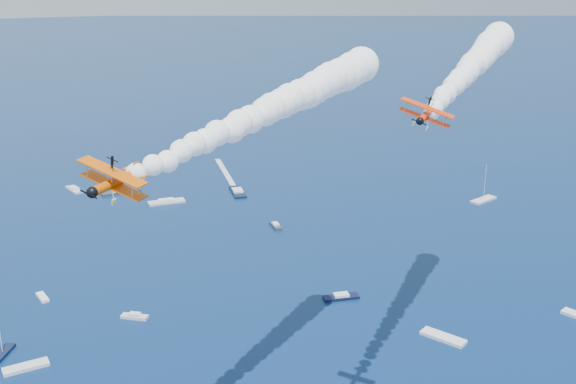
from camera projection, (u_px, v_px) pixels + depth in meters
name	position (u px, v px, depth m)	size (l,w,h in m)	color
biplane_lead	(425.00, 115.00, 94.09)	(6.61, 7.42, 4.47)	#F83605
biplane_trail	(115.00, 182.00, 74.88)	(7.66, 8.59, 5.17)	#E05304
smoke_trail_lead	(472.00, 66.00, 120.58)	(47.07, 46.34, 11.10)	white
smoke_trail_trail	(272.00, 108.00, 99.83)	(51.22, 41.62, 11.10)	white
spectator_boats	(163.00, 266.00, 182.69)	(222.51, 167.17, 0.70)	black
boat_wakes	(205.00, 222.00, 214.12)	(176.32, 208.19, 0.04)	white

